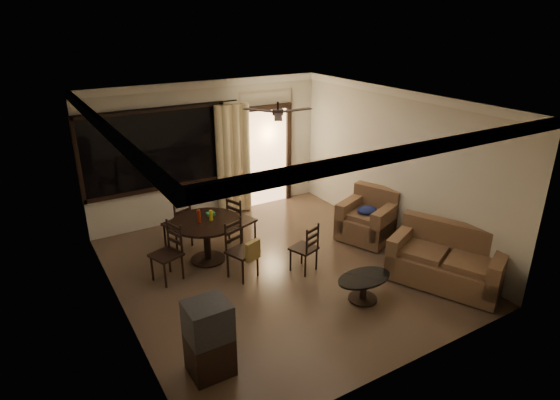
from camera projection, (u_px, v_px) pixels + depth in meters
ground at (278, 270)px, 7.82m from camera, size 5.50×5.50×0.00m
room_shell at (257, 136)px, 8.83m from camera, size 5.50×6.70×5.50m
dining_table at (206, 229)px, 7.93m from camera, size 1.19×1.19×0.96m
dining_chair_west at (168, 264)px, 7.45m from camera, size 0.53×0.53×0.95m
dining_chair_east at (241, 229)px, 8.63m from camera, size 0.53×0.53×0.95m
dining_chair_south at (243, 260)px, 7.52m from camera, size 0.53×0.57×0.95m
dining_chair_north at (178, 232)px, 8.51m from camera, size 0.53×0.53×0.95m
tv_cabinet at (209, 338)px, 5.44m from camera, size 0.51×0.45×0.96m
sofa at (447, 261)px, 7.36m from camera, size 1.52×1.90×0.90m
armchair at (369, 219)px, 8.82m from camera, size 1.20×1.20×0.93m
coffee_table at (364, 285)px, 6.92m from camera, size 0.88×0.53×0.39m
side_chair at (304, 257)px, 7.72m from camera, size 0.48×0.48×0.86m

